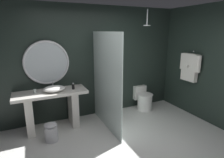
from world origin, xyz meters
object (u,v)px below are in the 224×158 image
at_px(soap_dispenser, 73,86).
at_px(waste_bin, 51,132).
at_px(round_wall_mirror, 47,63).
at_px(vessel_sink, 54,89).
at_px(tumbler_cup, 35,91).
at_px(toilet, 144,99).
at_px(rain_shower_head, 147,23).
at_px(hanging_bathrobe, 190,66).

height_order(soap_dispenser, waste_bin, soap_dispenser).
xyz_separation_m(round_wall_mirror, waste_bin, (-0.10, -0.75, -1.20)).
height_order(vessel_sink, tumbler_cup, vessel_sink).
relative_size(tumbler_cup, soap_dispenser, 0.58).
distance_m(vessel_sink, round_wall_mirror, 0.58).
relative_size(tumbler_cup, toilet, 0.14).
xyz_separation_m(soap_dispenser, waste_bin, (-0.56, -0.44, -0.70)).
distance_m(soap_dispenser, rain_shower_head, 2.18).
xyz_separation_m(tumbler_cup, waste_bin, (0.20, -0.52, -0.68)).
relative_size(round_wall_mirror, waste_bin, 2.57).
bearing_deg(tumbler_cup, vessel_sink, -7.12).
distance_m(soap_dispenser, toilet, 1.98).
bearing_deg(hanging_bathrobe, rain_shower_head, 153.00).
xyz_separation_m(round_wall_mirror, hanging_bathrobe, (3.15, -0.89, -0.17)).
relative_size(toilet, waste_bin, 1.61).
bearing_deg(round_wall_mirror, hanging_bathrobe, -15.77).
bearing_deg(hanging_bathrobe, round_wall_mirror, 164.23).
height_order(soap_dispenser, round_wall_mirror, round_wall_mirror).
bearing_deg(rain_shower_head, tumbler_cup, 176.09).
bearing_deg(hanging_bathrobe, waste_bin, 177.53).
height_order(tumbler_cup, hanging_bathrobe, hanging_bathrobe).
bearing_deg(round_wall_mirror, vessel_sink, -75.84).
distance_m(hanging_bathrobe, toilet, 1.42).
bearing_deg(waste_bin, rain_shower_head, 8.49).
xyz_separation_m(soap_dispenser, round_wall_mirror, (-0.46, 0.31, 0.49)).
xyz_separation_m(vessel_sink, hanging_bathrobe, (3.08, -0.61, 0.33)).
relative_size(round_wall_mirror, toilet, 1.60).
bearing_deg(soap_dispenser, tumbler_cup, 174.49).
height_order(vessel_sink, hanging_bathrobe, hanging_bathrobe).
relative_size(soap_dispenser, rain_shower_head, 0.38).
height_order(round_wall_mirror, hanging_bathrobe, round_wall_mirror).
xyz_separation_m(tumbler_cup, soap_dispenser, (0.76, -0.07, 0.02)).
relative_size(vessel_sink, toilet, 0.77).
height_order(rain_shower_head, toilet, rain_shower_head).
relative_size(tumbler_cup, round_wall_mirror, 0.09).
bearing_deg(toilet, tumbler_cup, -179.61).
xyz_separation_m(hanging_bathrobe, waste_bin, (-3.25, 0.14, -1.03)).
xyz_separation_m(vessel_sink, toilet, (2.27, 0.06, -0.62)).
distance_m(soap_dispenser, hanging_bathrobe, 2.77).
bearing_deg(soap_dispenser, waste_bin, -141.86).
bearing_deg(rain_shower_head, hanging_bathrobe, -27.00).
bearing_deg(tumbler_cup, waste_bin, -69.26).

